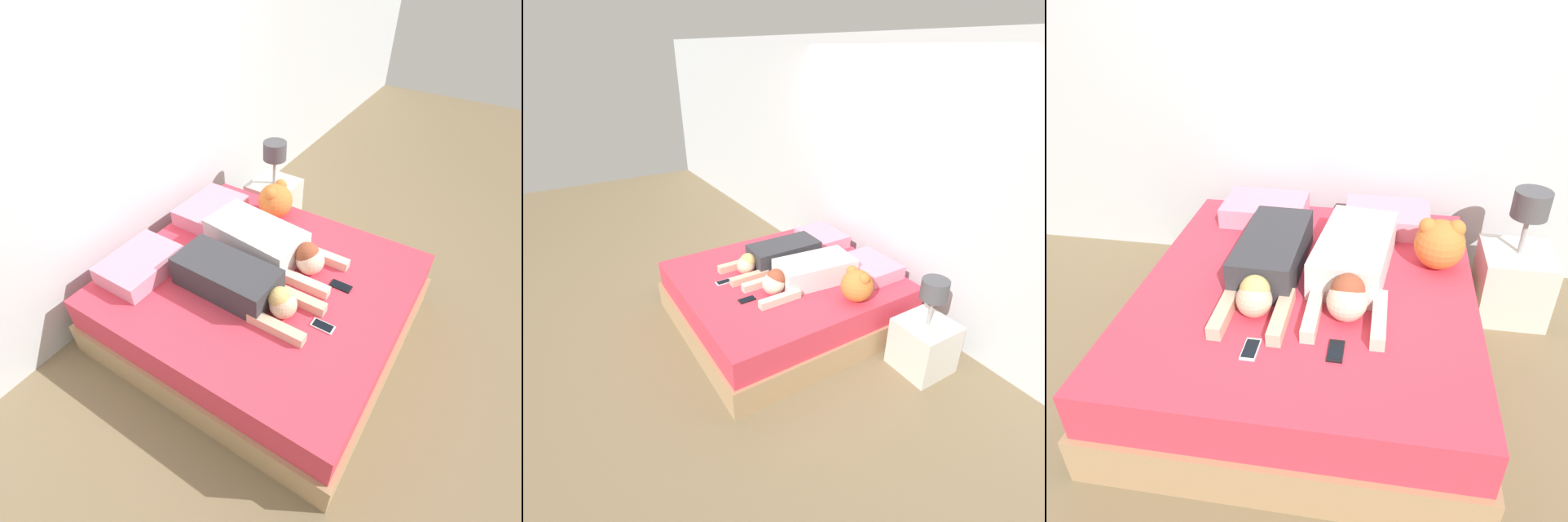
% 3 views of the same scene
% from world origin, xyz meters
% --- Properties ---
extents(ground_plane, '(12.00, 12.00, 0.00)m').
position_xyz_m(ground_plane, '(0.00, 0.00, 0.00)').
color(ground_plane, '#7F6B4C').
extents(wall_back, '(12.00, 0.06, 2.60)m').
position_xyz_m(wall_back, '(0.00, 1.15, 1.30)').
color(wall_back, silver).
rests_on(wall_back, ground_plane).
extents(bed, '(1.85, 2.00, 0.51)m').
position_xyz_m(bed, '(0.00, 0.00, 0.25)').
color(bed, tan).
rests_on(bed, ground_plane).
extents(pillow_head_left, '(0.54, 0.39, 0.13)m').
position_xyz_m(pillow_head_left, '(-0.40, 0.74, 0.57)').
color(pillow_head_left, pink).
rests_on(pillow_head_left, bed).
extents(pillow_head_right, '(0.54, 0.39, 0.13)m').
position_xyz_m(pillow_head_right, '(0.40, 0.74, 0.57)').
color(pillow_head_right, pink).
rests_on(pillow_head_right, bed).
extents(person_left, '(0.35, 1.01, 0.22)m').
position_xyz_m(person_left, '(-0.22, 0.04, 0.61)').
color(person_left, '#333338').
rests_on(person_left, bed).
extents(person_right, '(0.46, 1.05, 0.23)m').
position_xyz_m(person_right, '(0.24, 0.09, 0.61)').
color(person_right, silver).
rests_on(person_right, bed).
extents(cell_phone_left, '(0.07, 0.15, 0.01)m').
position_xyz_m(cell_phone_left, '(-0.17, -0.56, 0.51)').
color(cell_phone_left, silver).
rests_on(cell_phone_left, bed).
extents(cell_phone_right, '(0.07, 0.15, 0.01)m').
position_xyz_m(cell_phone_right, '(0.21, -0.51, 0.51)').
color(cell_phone_right, black).
rests_on(cell_phone_right, bed).
extents(plush_toy, '(0.28, 0.28, 0.30)m').
position_xyz_m(plush_toy, '(0.70, 0.31, 0.66)').
color(plush_toy, orange).
rests_on(plush_toy, bed).
extents(nightstand, '(0.43, 0.43, 0.87)m').
position_xyz_m(nightstand, '(1.23, 0.63, 0.28)').
color(nightstand, beige).
rests_on(nightstand, ground_plane).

